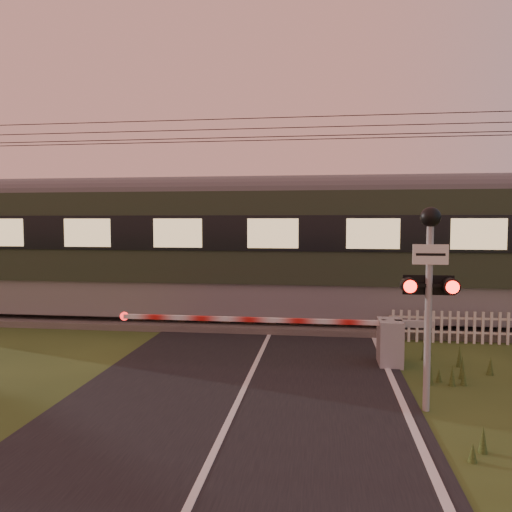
# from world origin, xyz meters

# --- Properties ---
(ground) EXTENTS (160.00, 160.00, 0.00)m
(ground) POSITION_xyz_m (0.00, 0.00, 0.00)
(ground) COLOR #293D17
(ground) RESTS_ON ground
(road) EXTENTS (6.00, 140.00, 0.03)m
(road) POSITION_xyz_m (0.02, -0.23, 0.01)
(road) COLOR black
(road) RESTS_ON ground
(track_bed) EXTENTS (140.00, 3.40, 0.39)m
(track_bed) POSITION_xyz_m (0.00, 6.50, 0.07)
(track_bed) COLOR #47423D
(track_bed) RESTS_ON ground
(overhead_wires) EXTENTS (120.00, 0.62, 0.62)m
(overhead_wires) POSITION_xyz_m (0.00, 6.50, 5.72)
(overhead_wires) COLOR black
(overhead_wires) RESTS_ON ground
(boom_gate) EXTENTS (6.90, 0.75, 1.00)m
(boom_gate) POSITION_xyz_m (2.46, 2.44, 0.55)
(boom_gate) COLOR gray
(boom_gate) RESTS_ON ground
(crossing_signal) EXTENTS (0.84, 0.35, 3.29)m
(crossing_signal) POSITION_xyz_m (3.08, -0.13, 2.26)
(crossing_signal) COLOR gray
(crossing_signal) RESTS_ON ground
(picket_fence) EXTENTS (3.17, 0.07, 0.81)m
(picket_fence) POSITION_xyz_m (4.69, 4.60, 0.41)
(picket_fence) COLOR silver
(picket_fence) RESTS_ON ground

